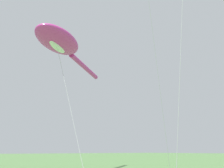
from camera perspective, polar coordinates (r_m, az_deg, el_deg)
The scene contains 1 object.
big_show_kite at distance 18.43m, azimuth -13.63°, elevation 10.49°, with size 9.97×10.48×10.76m.
Camera 1 is at (-5.88, 2.79, 1.62)m, focal length 34.25 mm.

